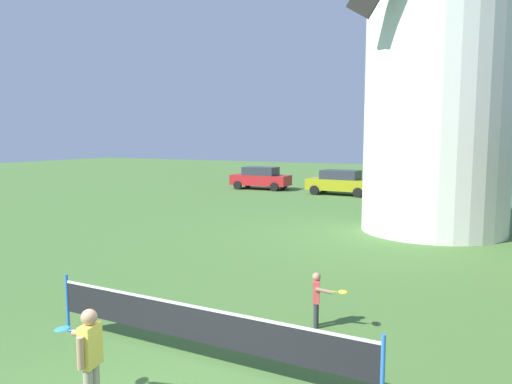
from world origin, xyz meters
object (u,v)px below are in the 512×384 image
at_px(player_far, 318,296).
at_px(parked_car_red, 261,178).
at_px(windmill, 440,23).
at_px(tennis_net, 197,324).
at_px(parked_car_mustard, 340,182).
at_px(player_near, 89,354).
at_px(parked_car_green, 455,186).

relative_size(player_far, parked_car_red, 0.26).
distance_m(windmill, tennis_net, 15.40).
bearing_deg(parked_car_mustard, player_near, -79.24).
bearing_deg(tennis_net, player_near, -106.30).
xyz_separation_m(windmill, parked_car_red, (-12.91, 10.46, -7.05)).
height_order(player_far, parked_car_mustard, parked_car_mustard).
height_order(tennis_net, parked_car_mustard, parked_car_mustard).
bearing_deg(parked_car_green, parked_car_red, 179.39).
bearing_deg(tennis_net, player_far, 64.83).
bearing_deg(windmill, tennis_net, -96.92).
xyz_separation_m(windmill, parked_car_mustard, (-6.93, 9.88, -7.05)).
bearing_deg(parked_car_red, player_far, -60.12).
bearing_deg(player_far, parked_car_mustard, 106.98).
bearing_deg(parked_car_red, parked_car_mustard, -5.54).
xyz_separation_m(tennis_net, player_near, (-0.51, -1.74, 0.11)).
relative_size(player_near, parked_car_green, 0.32).
relative_size(windmill, parked_car_red, 3.67).
height_order(player_near, parked_car_mustard, parked_car_mustard).
distance_m(player_far, parked_car_green, 21.45).
bearing_deg(parked_car_red, player_near, -67.29).
distance_m(tennis_net, parked_car_red, 26.50).
xyz_separation_m(player_far, parked_car_mustard, (-6.41, 21.00, 0.20)).
bearing_deg(parked_car_mustard, tennis_net, -77.27).
bearing_deg(parked_car_mustard, parked_car_red, 174.46).
xyz_separation_m(parked_car_red, parked_car_green, (12.67, -0.14, 0.00)).
xyz_separation_m(tennis_net, parked_car_red, (-11.27, 23.98, 0.12)).
bearing_deg(parked_car_mustard, parked_car_green, 3.81).
height_order(player_near, parked_car_red, parked_car_red).
height_order(tennis_net, parked_car_red, parked_car_red).
xyz_separation_m(player_near, parked_car_red, (-10.77, 25.72, 0.01)).
distance_m(tennis_net, player_far, 2.65).
bearing_deg(player_near, tennis_net, 73.70).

